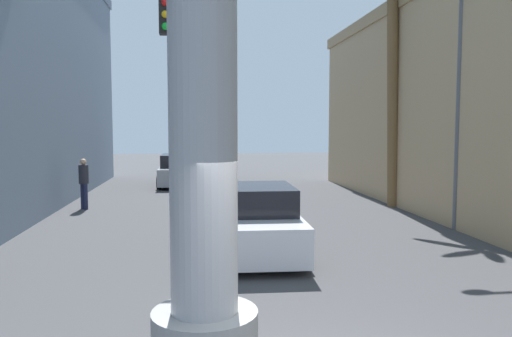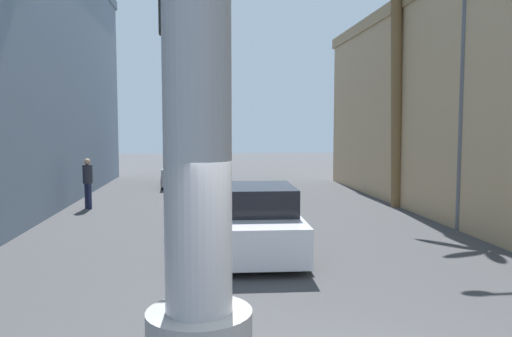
% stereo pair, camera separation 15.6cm
% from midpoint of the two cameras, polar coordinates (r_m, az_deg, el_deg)
% --- Properties ---
extents(ground_plane, '(84.86, 84.86, 0.00)m').
position_cam_midpoint_polar(ground_plane, '(14.95, -1.53, -6.45)').
color(ground_plane, '#424244').
extents(street_lamp, '(2.53, 0.28, 7.07)m').
position_cam_midpoint_polar(street_lamp, '(14.89, 21.53, 9.75)').
color(street_lamp, '#59595E').
rests_on(street_lamp, ground).
extents(traffic_light_mast, '(5.08, 0.32, 5.55)m').
position_cam_midpoint_polar(traffic_light_mast, '(10.37, -24.85, 10.11)').
color(traffic_light_mast, '#333333').
rests_on(traffic_light_mast, ground).
extents(car_lead, '(2.25, 5.09, 1.56)m').
position_cam_midpoint_polar(car_lead, '(11.85, -0.08, -5.93)').
color(car_lead, black).
rests_on(car_lead, ground).
extents(car_far, '(2.02, 4.77, 1.56)m').
position_cam_midpoint_polar(car_far, '(25.47, -8.08, -0.22)').
color(car_far, black).
rests_on(car_far, ground).
extents(palm_tree_mid_right, '(2.97, 3.10, 8.79)m').
position_cam_midpoint_polar(palm_tree_mid_right, '(18.98, 16.06, 12.04)').
color(palm_tree_mid_right, brown).
rests_on(palm_tree_mid_right, ground).
extents(pedestrian_far_left, '(0.48, 0.48, 1.80)m').
position_cam_midpoint_polar(pedestrian_far_left, '(18.69, -18.45, -1.19)').
color(pedestrian_far_left, '#1E233F').
rests_on(pedestrian_far_left, ground).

